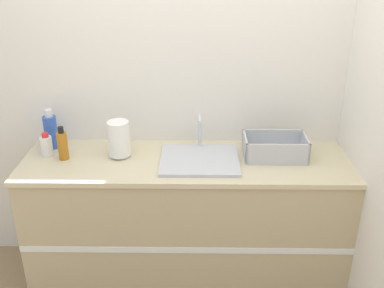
% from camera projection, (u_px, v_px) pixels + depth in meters
% --- Properties ---
extents(wall_back, '(4.41, 0.06, 2.60)m').
position_uv_depth(wall_back, '(188.00, 81.00, 2.89)').
color(wall_back, silver).
rests_on(wall_back, ground_plane).
extents(wall_right, '(0.06, 2.58, 2.60)m').
position_uv_depth(wall_right, '(366.00, 97.00, 2.58)').
color(wall_right, silver).
rests_on(wall_right, ground_plane).
extents(counter_cabinet, '(2.03, 0.61, 0.89)m').
position_uv_depth(counter_cabinet, '(187.00, 220.00, 2.95)').
color(counter_cabinet, tan).
rests_on(counter_cabinet, ground_plane).
extents(sink, '(0.48, 0.42, 0.24)m').
position_uv_depth(sink, '(200.00, 159.00, 2.74)').
color(sink, silver).
rests_on(sink, counter_cabinet).
extents(paper_towel_roll, '(0.13, 0.13, 0.23)m').
position_uv_depth(paper_towel_roll, '(119.00, 139.00, 2.76)').
color(paper_towel_roll, '#4C4C51').
rests_on(paper_towel_roll, counter_cabinet).
extents(dish_rack, '(0.38, 0.24, 0.14)m').
position_uv_depth(dish_rack, '(275.00, 150.00, 2.78)').
color(dish_rack, '#B7BABF').
rests_on(dish_rack, counter_cabinet).
extents(bottle_amber, '(0.06, 0.06, 0.21)m').
position_uv_depth(bottle_amber, '(63.00, 145.00, 2.74)').
color(bottle_amber, '#B26B19').
rests_on(bottle_amber, counter_cabinet).
extents(bottle_white_spray, '(0.07, 0.07, 0.15)m').
position_uv_depth(bottle_white_spray, '(46.00, 145.00, 2.80)').
color(bottle_white_spray, white).
rests_on(bottle_white_spray, counter_cabinet).
extents(bottle_blue, '(0.09, 0.09, 0.26)m').
position_uv_depth(bottle_blue, '(51.00, 131.00, 2.88)').
color(bottle_blue, '#2D56B7').
rests_on(bottle_blue, counter_cabinet).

